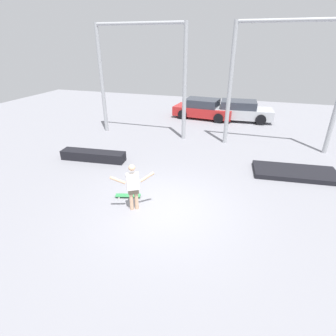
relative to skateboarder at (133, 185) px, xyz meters
name	(u,v)px	position (x,y,z in m)	size (l,w,h in m)	color
ground_plane	(165,208)	(0.90, 0.32, -0.84)	(36.00, 36.00, 0.00)	gray
skateboarder	(133,185)	(0.00, 0.00, 0.00)	(1.17, 0.74, 1.51)	#DBAD89
skateboard	(128,195)	(-0.48, 0.56, -0.77)	(0.85, 0.42, 0.08)	#338C4C
grind_box	(93,156)	(-3.22, 2.90, -0.63)	(2.80, 0.60, 0.40)	black
manual_pad	(295,172)	(5.01, 3.99, -0.74)	(3.08, 1.37, 0.18)	black
canopy_support_left	(141,71)	(-2.48, 6.83, 2.49)	(4.78, 0.20, 5.53)	#A5A8AD
canopy_support_right	(285,76)	(4.29, 6.83, 2.49)	(4.78, 0.20, 5.53)	#A5A8AD
parked_car_red	(203,109)	(0.04, 11.30, -0.23)	(4.06, 2.16, 1.26)	red
parked_car_silver	(240,111)	(2.41, 11.44, -0.22)	(4.09, 2.02, 1.27)	#B7BABF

